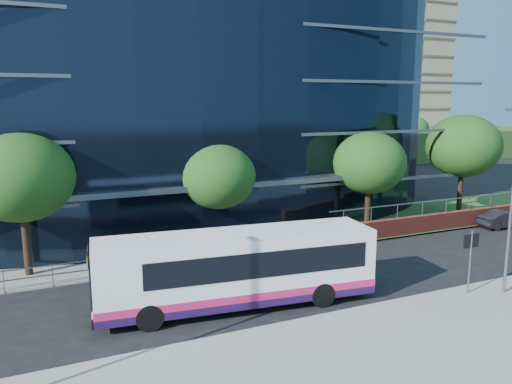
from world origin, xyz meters
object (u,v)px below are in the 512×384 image
tree_far_d (463,146)px  tree_dist_e (331,130)px  street_sign (471,249)px  tree_far_a (21,178)px  tree_dist_f (414,129)px  parked_car (505,219)px  tree_far_c (369,163)px  city_bus (240,268)px  tree_far_b (218,177)px  streetlight_east (512,196)px

tree_far_d → tree_dist_e: (8.00, 30.00, -0.65)m
street_sign → tree_far_a: size_ratio=0.40×
tree_dist_f → parked_car: (-23.83, -35.83, -3.61)m
tree_far_c → parked_car: tree_far_c is taller
tree_far_a → city_bus: bearing=-42.9°
tree_far_a → tree_far_c: tree_far_a is taller
street_sign → parked_car: street_sign is taller
street_sign → tree_far_b: (-7.50, 11.09, 2.06)m
tree_dist_e → streetlight_east: bearing=-113.1°
tree_far_a → tree_dist_f: 62.44m
tree_far_a → tree_far_d: 29.02m
tree_far_a → tree_far_d: (29.00, 1.00, 0.33)m
street_sign → tree_far_d: size_ratio=0.38×
tree_far_a → tree_dist_f: bearing=31.9°
street_sign → city_bus: size_ratio=0.24×
tree_far_a → streetlight_east: 22.05m
streetlight_east → tree_dist_e: bearing=66.9°
street_sign → tree_far_d: 16.61m
tree_dist_f → tree_far_b: bearing=-142.9°
tree_dist_e → tree_far_b: bearing=-131.5°
tree_dist_e → tree_dist_f: bearing=7.1°
street_sign → tree_dist_f: 56.25m
tree_dist_e → streetlight_east: size_ratio=0.81×
tree_far_a → tree_dist_f: tree_far_a is taller
tree_far_a → tree_far_b: (10.00, 0.50, -0.65)m
tree_far_c → tree_dist_f: tree_far_c is taller
city_bus → tree_far_d: bearing=28.1°
tree_far_a → tree_far_d: bearing=2.0°
street_sign → tree_far_c: size_ratio=0.43×
tree_far_b → tree_far_d: 19.03m
tree_dist_e → parked_car: (-7.83, -33.83, -3.94)m
tree_dist_f → city_bus: 60.55m
tree_far_a → parked_car: tree_far_a is taller
city_bus → parked_car: bearing=18.5°
tree_dist_f → parked_car: size_ratio=1.66×
tree_far_d → streetlight_east: 15.77m
tree_far_a → tree_far_b: tree_far_a is taller
streetlight_east → tree_far_a: bearing=149.5°
tree_far_a → streetlight_east: streetlight_east is taller
street_sign → streetlight_east: size_ratio=0.35×
street_sign → tree_dist_e: size_ratio=0.43×
street_sign → city_bus: 9.99m
tree_far_a → city_bus: 11.41m
streetlight_east → parked_car: (10.17, 8.34, -3.84)m
tree_far_b → parked_car: (19.17, -3.33, -3.61)m
tree_dist_f → parked_car: bearing=-123.6°
tree_far_c → tree_dist_f: (33.00, 33.00, -0.33)m
tree_dist_f → city_bus: (-44.98, -40.45, -2.56)m
tree_dist_e → tree_dist_f: tree_dist_e is taller
streetlight_east → parked_car: 13.70m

